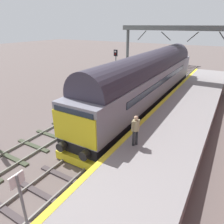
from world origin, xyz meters
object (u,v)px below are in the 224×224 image
(diesel_locomotive, at_px, (148,78))
(platform_number_sign, at_px, (21,197))
(signal_post_far, at_px, (116,63))
(waiting_passenger, at_px, (136,128))

(diesel_locomotive, distance_m, platform_number_sign, 14.24)
(signal_post_far, height_order, waiting_passenger, signal_post_far)
(diesel_locomotive, bearing_deg, platform_number_sign, -82.58)
(platform_number_sign, bearing_deg, signal_post_far, 112.10)
(platform_number_sign, height_order, waiting_passenger, platform_number_sign)
(waiting_passenger, bearing_deg, diesel_locomotive, 43.95)
(platform_number_sign, bearing_deg, diesel_locomotive, 97.42)
(signal_post_far, distance_m, platform_number_sign, 19.90)
(diesel_locomotive, height_order, platform_number_sign, diesel_locomotive)
(signal_post_far, bearing_deg, diesel_locomotive, -37.39)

